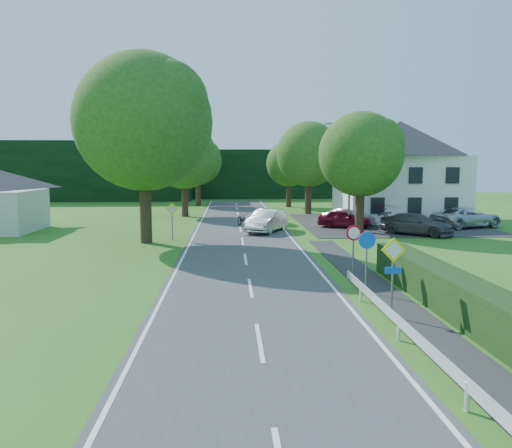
{
  "coord_description": "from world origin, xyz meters",
  "views": [
    {
      "loc": [
        -0.79,
        -7.09,
        4.83
      ],
      "look_at": [
        0.53,
        17.93,
        1.86
      ],
      "focal_mm": 35.0,
      "sensor_mm": 36.0,
      "label": 1
    }
  ],
  "objects": [
    {
      "name": "parked_car_red",
      "position": [
        7.99,
        30.6,
        0.72
      ],
      "size": [
        4.3,
        2.99,
        1.36
      ],
      "primitive_type": "imported",
      "rotation": [
        0.0,
        0.0,
        1.18
      ],
      "color": "maroon",
      "rests_on": "parking_pad"
    },
    {
      "name": "sign_speed_limit",
      "position": [
        4.3,
        12.97,
        1.77
      ],
      "size": [
        0.64,
        0.11,
        2.37
      ],
      "color": "slate",
      "rests_on": "ground"
    },
    {
      "name": "sign_roundabout",
      "position": [
        4.3,
        10.98,
        1.67
      ],
      "size": [
        0.64,
        0.08,
        2.37
      ],
      "color": "slate",
      "rests_on": "ground"
    },
    {
      "name": "parking_pad",
      "position": [
        12.0,
        33.0,
        0.02
      ],
      "size": [
        14.0,
        16.0,
        0.04
      ],
      "primitive_type": "cube",
      "color": "#252528",
      "rests_on": "ground"
    },
    {
      "name": "sign_priority_right",
      "position": [
        4.3,
        7.98,
        1.8
      ],
      "size": [
        0.78,
        0.09,
        2.59
      ],
      "color": "slate",
      "rests_on": "ground"
    },
    {
      "name": "tree_left_far",
      "position": [
        -5.0,
        40.0,
        4.29
      ],
      "size": [
        7.0,
        7.0,
        8.58
      ],
      "primitive_type": null,
      "color": "#204D17",
      "rests_on": "ground"
    },
    {
      "name": "tree_right_mid",
      "position": [
        8.5,
        28.0,
        4.29
      ],
      "size": [
        7.0,
        7.0,
        8.58
      ],
      "primitive_type": null,
      "color": "#204D17",
      "rests_on": "ground"
    },
    {
      "name": "moving_car",
      "position": [
        1.85,
        28.48,
        0.84
      ],
      "size": [
        3.55,
        5.13,
        1.6
      ],
      "primitive_type": "imported",
      "rotation": [
        0.0,
        0.0,
        -0.43
      ],
      "color": "silver",
      "rests_on": "road"
    },
    {
      "name": "treeline_right",
      "position": [
        8.0,
        66.0,
        3.5
      ],
      "size": [
        30.0,
        5.0,
        7.0
      ],
      "primitive_type": "cube",
      "color": "black",
      "rests_on": "ground"
    },
    {
      "name": "tree_right_far",
      "position": [
        7.0,
        42.0,
        4.54
      ],
      "size": [
        7.4,
        7.4,
        9.09
      ],
      "primitive_type": null,
      "color": "#204D17",
      "rests_on": "ground"
    },
    {
      "name": "treeline_left",
      "position": [
        -28.0,
        62.0,
        4.0
      ],
      "size": [
        44.0,
        6.0,
        8.0
      ],
      "primitive_type": "cube",
      "color": "black",
      "rests_on": "ground"
    },
    {
      "name": "parked_car_silver_b",
      "position": [
        17.48,
        30.2,
        0.81
      ],
      "size": [
        6.07,
        4.17,
        1.54
      ],
      "primitive_type": "imported",
      "rotation": [
        0.0,
        0.0,
        1.89
      ],
      "color": "silver",
      "rests_on": "parking_pad"
    },
    {
      "name": "line_edge_right",
      "position": [
        3.25,
        20.0,
        0.04
      ],
      "size": [
        0.12,
        80.0,
        0.01
      ],
      "primitive_type": "cube",
      "color": "white",
      "rests_on": "road"
    },
    {
      "name": "motorcycle",
      "position": [
        0.19,
        31.5,
        0.6
      ],
      "size": [
        1.35,
        2.27,
        1.13
      ],
      "primitive_type": "imported",
      "rotation": [
        0.0,
        0.0,
        0.3
      ],
      "color": "black",
      "rests_on": "road"
    },
    {
      "name": "tree_right_back",
      "position": [
        6.0,
        50.0,
        3.78
      ],
      "size": [
        6.2,
        6.2,
        7.56
      ],
      "primitive_type": null,
      "color": "#204D17",
      "rests_on": "ground"
    },
    {
      "name": "parasol",
      "position": [
        11.37,
        30.91,
        0.94
      ],
      "size": [
        2.2,
        2.24,
        1.8
      ],
      "primitive_type": "imported",
      "rotation": [
        0.0,
        0.0,
        0.13
      ],
      "color": "red",
      "rests_on": "parking_pad"
    },
    {
      "name": "streetlight",
      "position": [
        8.06,
        30.0,
        4.46
      ],
      "size": [
        2.03,
        0.18,
        8.0
      ],
      "color": "slate",
      "rests_on": "ground"
    },
    {
      "name": "parked_car_silver_a",
      "position": [
        8.52,
        31.36,
        0.73
      ],
      "size": [
        4.25,
        1.72,
        1.37
      ],
      "primitive_type": "imported",
      "rotation": [
        0.0,
        0.0,
        1.51
      ],
      "color": "#A6A5A9",
      "rests_on": "parking_pad"
    },
    {
      "name": "tree_left_back",
      "position": [
        -4.5,
        52.0,
        4.04
      ],
      "size": [
        6.6,
        6.6,
        8.07
      ],
      "primitive_type": null,
      "color": "#204D17",
      "rests_on": "ground"
    },
    {
      "name": "house_white",
      "position": [
        14.0,
        36.0,
        4.41
      ],
      "size": [
        10.6,
        8.4,
        8.6
      ],
      "color": "white",
      "rests_on": "ground"
    },
    {
      "name": "road",
      "position": [
        0.0,
        20.0,
        0.02
      ],
      "size": [
        7.0,
        80.0,
        0.04
      ],
      "primitive_type": "cube",
      "color": "#3D3D40",
      "rests_on": "ground"
    },
    {
      "name": "sign_priority_left",
      "position": [
        -4.5,
        24.98,
        1.72
      ],
      "size": [
        0.78,
        0.09,
        2.44
      ],
      "color": "slate",
      "rests_on": "ground"
    },
    {
      "name": "line_centre",
      "position": [
        0.0,
        20.0,
        0.04
      ],
      "size": [
        0.12,
        80.0,
        0.01
      ],
      "primitive_type": null,
      "color": "white",
      "rests_on": "road"
    },
    {
      "name": "tree_main",
      "position": [
        -6.0,
        24.0,
        5.82
      ],
      "size": [
        9.4,
        9.4,
        11.64
      ],
      "primitive_type": null,
      "color": "#204D17",
      "rests_on": "ground"
    },
    {
      "name": "parked_car_grey",
      "position": [
        12.09,
        26.5,
        0.77
      ],
      "size": [
        5.12,
        4.81,
        1.45
      ],
      "primitive_type": "imported",
      "rotation": [
        0.0,
        0.0,
        0.86
      ],
      "color": "#424247",
      "rests_on": "parking_pad"
    },
    {
      "name": "line_edge_left",
      "position": [
        -3.25,
        20.0,
        0.04
      ],
      "size": [
        0.12,
        80.0,
        0.01
      ],
      "primitive_type": "cube",
      "color": "white",
      "rests_on": "road"
    }
  ]
}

